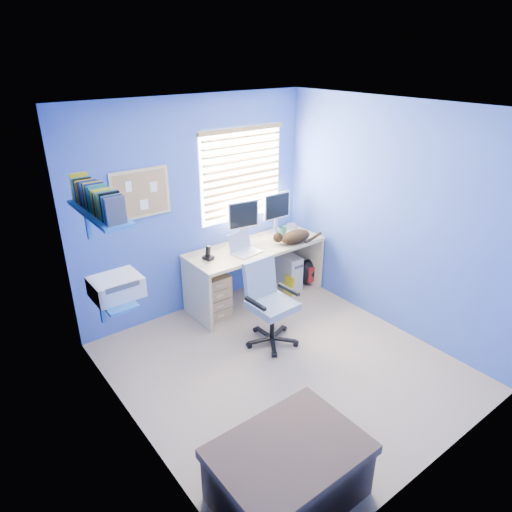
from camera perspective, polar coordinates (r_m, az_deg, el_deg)
floor at (r=4.75m, az=3.42°, el=-13.59°), size 3.00×3.20×0.00m
ceiling at (r=3.77m, az=4.42°, el=17.91°), size 3.00×3.20×0.00m
wall_back at (r=5.32m, az=-7.56°, el=5.91°), size 3.00×0.01×2.50m
wall_front at (r=3.23m, az=23.04°, el=-9.03°), size 3.00×0.01×2.50m
wall_left at (r=3.41m, az=-15.67°, el=-6.03°), size 0.01×3.20×2.50m
wall_right at (r=5.15m, az=16.60°, el=4.45°), size 0.01×3.20×2.50m
desk at (r=5.70m, az=-0.04°, el=-2.14°), size 1.74×0.65×0.74m
laptop at (r=5.31m, az=-1.21°, el=1.46°), size 0.36×0.30×0.22m
monitor_left at (r=5.54m, az=-1.74°, el=4.25°), size 0.41×0.19×0.54m
monitor_right at (r=5.86m, az=2.50°, el=5.39°), size 0.40×0.13×0.54m
phone at (r=5.19m, az=-6.02°, el=0.44°), size 0.12×0.13×0.17m
mug at (r=5.87m, az=3.35°, el=3.13°), size 0.10×0.09×0.10m
cd_spindle at (r=6.07m, az=4.45°, el=3.68°), size 0.13×0.13×0.07m
cat at (r=5.64m, az=4.96°, el=2.42°), size 0.48×0.37×0.15m
tower_pc at (r=6.13m, az=3.95°, el=-1.73°), size 0.23×0.45×0.45m
drawer_boxes at (r=5.41m, az=-5.31°, el=-5.02°), size 0.35×0.28×0.54m
yellow_book at (r=5.96m, az=4.16°, el=-3.68°), size 0.03×0.17×0.24m
backpack at (r=6.21m, az=6.52°, el=-1.94°), size 0.31×0.24×0.36m
bed_corner at (r=3.52m, az=4.06°, el=-25.38°), size 0.99×0.70×0.48m
office_chair at (r=4.92m, az=1.68°, el=-7.18°), size 0.56×0.56×0.92m
window_blinds at (r=5.55m, az=-1.69°, el=10.12°), size 1.15×0.05×1.10m
corkboard at (r=4.94m, az=-14.19°, el=7.57°), size 0.64×0.02×0.52m
wall_shelves at (r=4.01m, az=-18.23°, el=1.34°), size 0.42×0.90×1.05m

